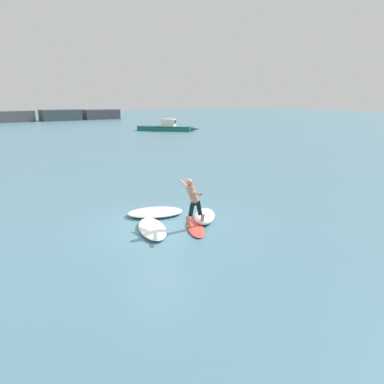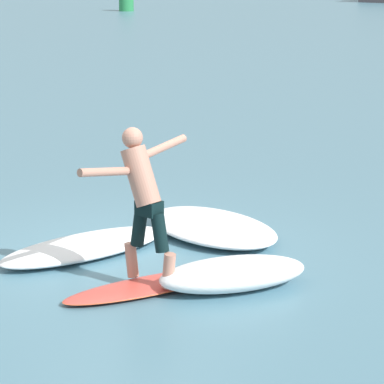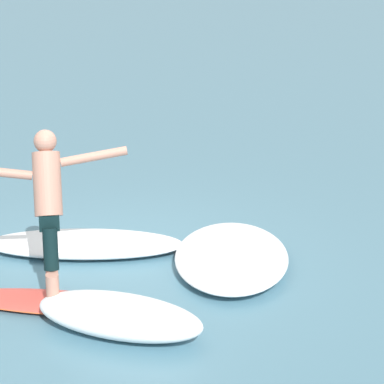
# 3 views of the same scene
# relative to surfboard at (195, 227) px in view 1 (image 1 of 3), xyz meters

# --- Properties ---
(ground_plane) EXTENTS (200.00, 200.00, 0.00)m
(ground_plane) POSITION_rel_surfboard_xyz_m (-0.97, 0.78, -0.04)
(ground_plane) COLOR teal
(surfboard) EXTENTS (1.49, 2.22, 0.22)m
(surfboard) POSITION_rel_surfboard_xyz_m (0.00, 0.00, 0.00)
(surfboard) COLOR #E14B3F
(surfboard) RESTS_ON ground
(surfer) EXTENTS (0.75, 1.63, 1.72)m
(surfer) POSITION_rel_surfboard_xyz_m (-0.11, -0.02, 1.06)
(surfer) COLOR tan
(surfer) RESTS_ON surfboard
(small_boat_offshore) EXTENTS (6.54, 6.92, 2.44)m
(small_boat_offshore) POSITION_rel_surfboard_xyz_m (18.20, 33.05, 0.42)
(small_boat_offshore) COLOR #1C6D5B
(small_boat_offshore) RESTS_ON ground
(wave_foam_at_tail) EXTENTS (2.46, 1.96, 0.23)m
(wave_foam_at_tail) POSITION_rel_surfboard_xyz_m (-0.46, 2.07, 0.07)
(wave_foam_at_tail) COLOR white
(wave_foam_at_tail) RESTS_ON ground
(wave_foam_at_nose) EXTENTS (1.61, 2.51, 0.19)m
(wave_foam_at_nose) POSITION_rel_surfboard_xyz_m (-1.41, 0.56, 0.05)
(wave_foam_at_nose) COLOR white
(wave_foam_at_nose) RESTS_ON ground
(wave_foam_beside) EXTENTS (1.67, 1.81, 0.34)m
(wave_foam_beside) POSITION_rel_surfboard_xyz_m (0.75, 0.48, 0.13)
(wave_foam_beside) COLOR white
(wave_foam_beside) RESTS_ON ground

